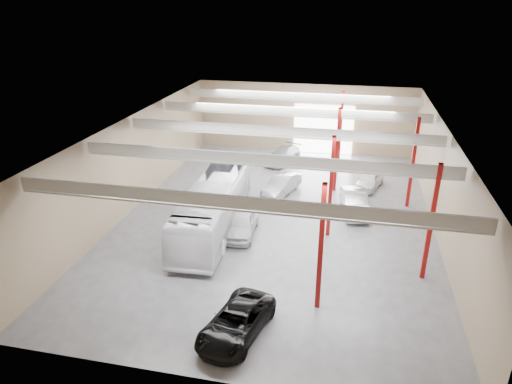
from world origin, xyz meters
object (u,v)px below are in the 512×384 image
at_px(car_row_c, 283,155).
at_px(coach_bus, 214,206).
at_px(black_sedan, 236,322).
at_px(car_row_a, 241,223).
at_px(car_row_b, 282,184).
at_px(car_right_far, 369,180).
at_px(car_right_near, 355,202).

bearing_deg(car_row_c, coach_bus, -80.79).
relative_size(black_sedan, car_row_a, 1.06).
bearing_deg(car_row_b, black_sedan, -70.31).
height_order(black_sedan, car_right_far, car_right_far).
relative_size(coach_bus, black_sedan, 2.50).
bearing_deg(car_right_near, car_row_a, -155.01).
xyz_separation_m(car_right_near, car_right_far, (1.14, 5.20, -0.11)).
relative_size(car_row_b, car_right_near, 0.92).
distance_m(coach_bus, car_right_far, 14.66).
height_order(car_row_a, car_right_near, car_right_near).
relative_size(black_sedan, car_row_b, 1.10).
bearing_deg(car_right_far, car_row_b, -140.93).
distance_m(car_row_a, car_row_b, 7.66).
height_order(black_sedan, car_right_near, car_right_near).
distance_m(car_row_c, car_right_near, 12.23).
height_order(black_sedan, car_row_b, car_row_b).
bearing_deg(car_row_a, car_right_far, 46.58).
bearing_deg(black_sedan, car_right_far, 85.27).
bearing_deg(car_row_a, car_row_b, 75.08).
bearing_deg(car_right_near, coach_bus, -161.79).
relative_size(car_row_a, car_right_near, 0.95).
xyz_separation_m(black_sedan, car_row_b, (-0.63, 17.46, 0.06)).
bearing_deg(car_row_b, car_row_a, -84.15).
relative_size(coach_bus, car_row_b, 2.74).
distance_m(car_row_c, car_right_far, 9.48).
height_order(car_row_c, car_right_near, car_right_near).
bearing_deg(car_right_far, car_row_c, 167.78).
bearing_deg(car_row_c, car_row_a, -73.12).
bearing_deg(coach_bus, car_right_near, 24.00).
distance_m(car_row_b, car_right_far, 7.58).
bearing_deg(car_right_near, car_row_b, 148.47).
height_order(coach_bus, black_sedan, coach_bus).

